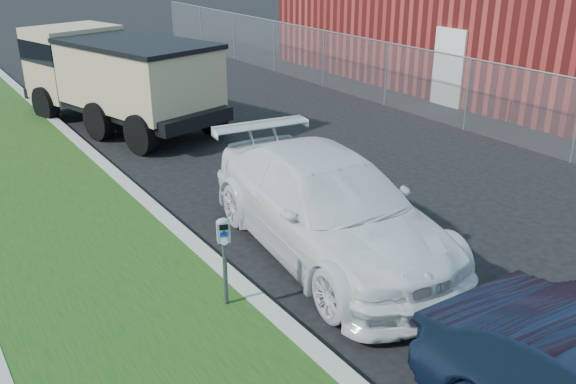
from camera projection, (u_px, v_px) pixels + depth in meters
ground at (399, 253)px, 9.41m from camera, size 120.00×120.00×0.00m
chainlink_fence at (387, 62)px, 17.38m from camera, size 0.06×30.06×30.00m
brick_building at (499, 14)px, 20.89m from camera, size 9.20×14.20×4.17m
parking_meter at (224, 243)px, 7.54m from camera, size 0.20×0.16×1.23m
white_wagon at (326, 206)px, 9.21m from camera, size 2.70×5.41×1.51m
dump_truck at (114, 74)px, 15.48m from camera, size 3.73×6.37×2.35m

